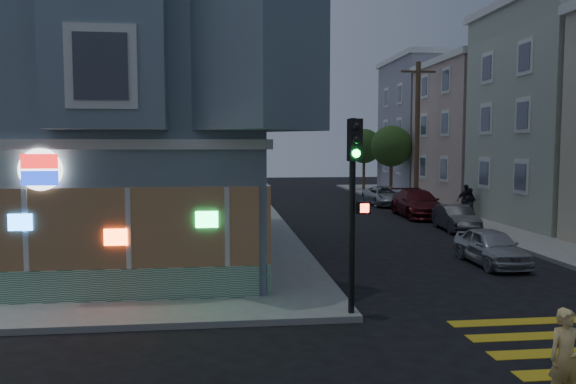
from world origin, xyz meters
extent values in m
plane|color=black|center=(0.00, 0.00, 0.00)|extent=(120.00, 120.00, 0.00)
cube|color=slate|center=(-6.00, 11.00, 5.65)|extent=(14.00, 14.00, 11.00)
cube|color=silver|center=(-6.00, 11.00, 4.00)|extent=(14.30, 14.30, 0.25)
cylinder|color=white|center=(-4.40, 3.87, 3.40)|extent=(1.00, 0.12, 1.00)
cube|color=#C0A494|center=(19.50, 25.00, 4.65)|extent=(12.00, 8.60, 9.00)
cube|color=gray|center=(19.50, 34.00, 5.40)|extent=(12.00, 8.60, 10.50)
cylinder|color=#4C3826|center=(12.00, 24.00, 4.65)|extent=(0.30, 0.30, 9.00)
cube|color=#4C3826|center=(12.00, 24.00, 8.55)|extent=(2.20, 0.12, 0.12)
cylinder|color=#4C3826|center=(12.20, 30.00, 1.75)|extent=(0.24, 0.24, 3.20)
sphere|color=#214418|center=(12.20, 30.00, 3.95)|extent=(3.00, 3.00, 3.00)
cylinder|color=#4C3826|center=(12.20, 38.00, 1.75)|extent=(0.24, 0.24, 3.20)
sphere|color=#214418|center=(12.20, 38.00, 3.95)|extent=(3.00, 3.00, 3.00)
imported|color=#FAD77F|center=(5.05, -2.32, 0.76)|extent=(0.57, 0.39, 1.52)
imported|color=black|center=(13.00, 18.54, 0.93)|extent=(0.92, 0.82, 1.56)
imported|color=black|center=(13.00, 18.87, 1.02)|extent=(1.05, 0.50, 1.73)
imported|color=#B3B6BB|center=(8.78, 7.53, 0.61)|extent=(1.48, 3.58, 1.21)
imported|color=#35373A|center=(10.70, 14.85, 0.61)|extent=(1.63, 3.79, 1.22)
imported|color=#501217|center=(10.70, 20.05, 0.75)|extent=(2.30, 5.25, 1.50)
imported|color=#A9B0B4|center=(10.62, 26.15, 0.64)|extent=(2.22, 4.64, 1.28)
cylinder|color=black|center=(2.80, 2.30, 2.36)|extent=(0.14, 0.14, 4.43)
cube|color=black|center=(2.80, 2.11, 4.09)|extent=(0.31, 0.28, 0.93)
sphere|color=black|center=(2.80, 1.96, 4.38)|extent=(0.18, 0.18, 0.18)
sphere|color=black|center=(2.80, 1.96, 4.09)|extent=(0.18, 0.18, 0.18)
sphere|color=#19F23F|center=(2.80, 1.96, 3.80)|extent=(0.18, 0.18, 0.18)
cube|color=black|center=(3.02, 2.14, 2.59)|extent=(0.30, 0.21, 0.28)
cube|color=#FF2614|center=(3.02, 2.04, 2.59)|extent=(0.19, 0.02, 0.19)
cylinder|color=silver|center=(11.30, 16.30, 0.47)|extent=(0.26, 0.26, 0.64)
sphere|color=silver|center=(11.30, 16.30, 0.85)|extent=(0.28, 0.28, 0.28)
cylinder|color=silver|center=(11.30, 16.30, 0.53)|extent=(0.48, 0.13, 0.13)
camera|label=1|loc=(-0.10, -10.03, 3.96)|focal=35.00mm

